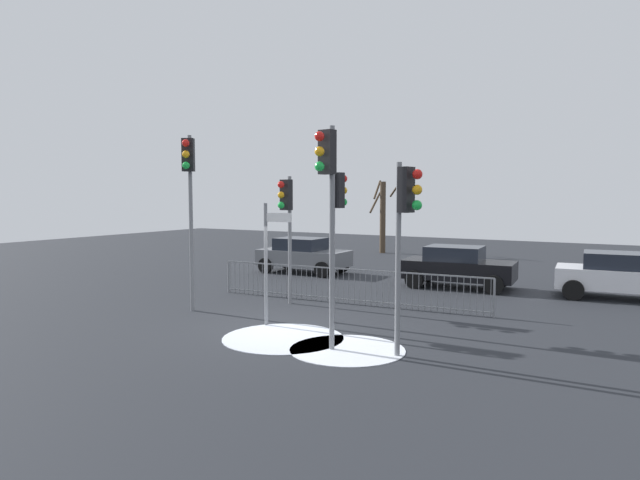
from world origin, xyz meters
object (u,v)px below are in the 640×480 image
(car_grey_mid, at_px, (303,255))
(bare_tree_left, at_px, (383,214))
(car_white_near, at_px, (620,275))
(direction_sign_post, at_px, (268,257))
(car_black_far, at_px, (458,266))
(traffic_light_rear_right, at_px, (287,211))
(traffic_light_rear_left, at_px, (405,215))
(traffic_light_mid_left, at_px, (337,210))
(traffic_light_foreground_right, at_px, (328,187))
(traffic_light_foreground_left, at_px, (189,183))

(car_grey_mid, bearing_deg, bare_tree_left, 91.25)
(car_white_near, bearing_deg, direction_sign_post, -135.77)
(car_black_far, bearing_deg, car_white_near, 1.26)
(traffic_light_rear_right, bearing_deg, traffic_light_rear_left, 150.25)
(car_black_far, bearing_deg, traffic_light_rear_left, -84.00)
(traffic_light_rear_right, bearing_deg, traffic_light_mid_left, 156.03)
(direction_sign_post, bearing_deg, car_black_far, 72.14)
(direction_sign_post, relative_size, car_grey_mid, 0.80)
(traffic_light_foreground_right, relative_size, direction_sign_post, 1.53)
(car_black_far, relative_size, bare_tree_left, 0.94)
(traffic_light_mid_left, relative_size, car_white_near, 1.01)
(traffic_light_rear_right, xyz_separation_m, direction_sign_post, (1.12, -2.53, -1.08))
(traffic_light_foreground_left, xyz_separation_m, car_grey_mid, (-1.44, 8.24, -2.83))
(traffic_light_foreground_right, distance_m, car_white_near, 11.29)
(traffic_light_mid_left, distance_m, direction_sign_post, 2.13)
(direction_sign_post, height_order, car_grey_mid, direction_sign_post)
(traffic_light_rear_right, height_order, car_white_near, traffic_light_rear_right)
(traffic_light_mid_left, bearing_deg, traffic_light_rear_left, -26.75)
(traffic_light_rear_left, xyz_separation_m, traffic_light_foreground_left, (-6.80, 1.14, 0.72))
(traffic_light_rear_right, height_order, traffic_light_foreground_right, traffic_light_foreground_right)
(traffic_light_rear_right, bearing_deg, direction_sign_post, 117.89)
(traffic_light_foreground_right, xyz_separation_m, bare_tree_left, (-7.10, 18.91, -1.27))
(traffic_light_foreground_right, height_order, car_white_near, traffic_light_foreground_right)
(traffic_light_mid_left, relative_size, bare_tree_left, 0.95)
(traffic_light_rear_left, xyz_separation_m, car_black_far, (-1.53, 8.92, -2.11))
(car_white_near, distance_m, car_grey_mid, 11.76)
(direction_sign_post, bearing_deg, traffic_light_foreground_right, -28.28)
(traffic_light_mid_left, xyz_separation_m, bare_tree_left, (-5.95, 16.41, -0.72))
(traffic_light_rear_left, bearing_deg, direction_sign_post, -92.68)
(traffic_light_rear_left, xyz_separation_m, car_grey_mid, (-8.24, 9.38, -2.11))
(car_black_far, bearing_deg, traffic_light_foreground_right, -93.85)
(traffic_light_rear_left, distance_m, traffic_light_foreground_right, 1.69)
(traffic_light_foreground_right, distance_m, direction_sign_post, 3.20)
(traffic_light_foreground_right, height_order, direction_sign_post, traffic_light_foreground_right)
(traffic_light_rear_left, height_order, car_grey_mid, traffic_light_rear_left)
(traffic_light_foreground_left, xyz_separation_m, traffic_light_mid_left, (4.11, 0.99, -0.71))
(direction_sign_post, height_order, car_black_far, direction_sign_post)
(traffic_light_foreground_right, distance_m, car_black_far, 9.67)
(traffic_light_rear_left, xyz_separation_m, direction_sign_post, (-3.96, 0.86, -1.16))
(traffic_light_foreground_left, height_order, bare_tree_left, traffic_light_foreground_left)
(car_grey_mid, bearing_deg, traffic_light_rear_right, -63.39)
(traffic_light_rear_left, distance_m, car_grey_mid, 12.66)
(car_grey_mid, distance_m, bare_tree_left, 9.28)
(traffic_light_rear_right, relative_size, car_black_far, 0.98)
(bare_tree_left, bearing_deg, car_grey_mid, -87.47)
(direction_sign_post, bearing_deg, traffic_light_mid_left, 44.05)
(traffic_light_rear_left, height_order, traffic_light_mid_left, traffic_light_mid_left)
(traffic_light_rear_right, relative_size, car_grey_mid, 1.00)
(traffic_light_rear_right, height_order, traffic_light_mid_left, traffic_light_mid_left)
(traffic_light_mid_left, height_order, direction_sign_post, traffic_light_mid_left)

